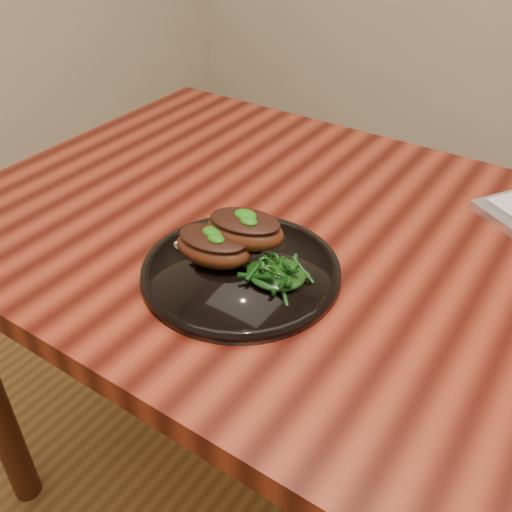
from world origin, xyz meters
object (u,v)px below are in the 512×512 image
(desk, at_px, (429,320))
(plate, at_px, (241,271))
(greens_heap, at_px, (276,270))
(lamb_chop_front, at_px, (213,246))

(desk, distance_m, plate, 0.30)
(plate, bearing_deg, desk, 33.25)
(plate, height_order, greens_heap, greens_heap)
(desk, height_order, greens_heap, greens_heap)
(plate, bearing_deg, lamb_chop_front, -166.43)
(plate, relative_size, greens_heap, 3.34)
(plate, relative_size, lamb_chop_front, 2.27)
(plate, bearing_deg, greens_heap, 5.19)
(desk, xyz_separation_m, plate, (-0.24, -0.15, 0.09))
(lamb_chop_front, bearing_deg, plate, 13.57)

